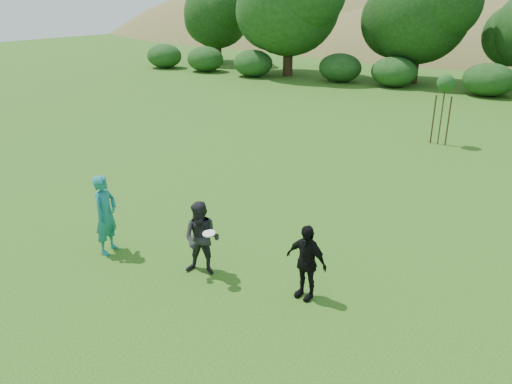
{
  "coord_description": "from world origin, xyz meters",
  "views": [
    {
      "loc": [
        6.47,
        -6.77,
        5.72
      ],
      "look_at": [
        0.0,
        3.0,
        1.1
      ],
      "focal_mm": 35.0,
      "sensor_mm": 36.0,
      "label": 1
    }
  ],
  "objects_px": {
    "player_teal": "(106,215)",
    "player_black": "(306,262)",
    "sapling": "(446,85)",
    "player_grey": "(202,239)"
  },
  "relations": [
    {
      "from": "player_teal",
      "to": "player_black",
      "type": "bearing_deg",
      "value": -95.27
    },
    {
      "from": "player_teal",
      "to": "sapling",
      "type": "distance_m",
      "value": 14.5
    },
    {
      "from": "player_teal",
      "to": "player_grey",
      "type": "xyz_separation_m",
      "value": [
        2.5,
        0.46,
        -0.13
      ]
    },
    {
      "from": "player_teal",
      "to": "player_black",
      "type": "distance_m",
      "value": 4.9
    },
    {
      "from": "sapling",
      "to": "player_teal",
      "type": "bearing_deg",
      "value": -106.35
    },
    {
      "from": "player_grey",
      "to": "player_teal",
      "type": "bearing_deg",
      "value": 169.98
    },
    {
      "from": "player_teal",
      "to": "player_grey",
      "type": "distance_m",
      "value": 2.55
    },
    {
      "from": "player_grey",
      "to": "sapling",
      "type": "distance_m",
      "value": 13.56
    },
    {
      "from": "sapling",
      "to": "player_black",
      "type": "bearing_deg",
      "value": -86.65
    },
    {
      "from": "player_grey",
      "to": "sapling",
      "type": "relative_size",
      "value": 0.59
    }
  ]
}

